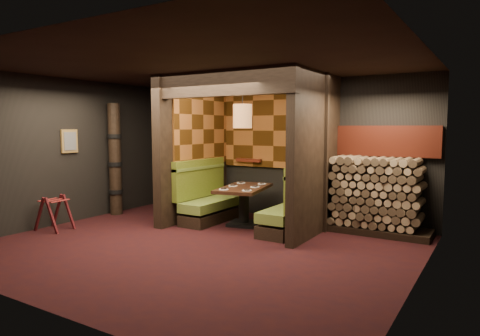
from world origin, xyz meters
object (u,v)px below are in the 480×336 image
booth_bench_right (294,210)px  dining_table (244,199)px  totem_column (115,160)px  pendant_lamp (242,116)px  booth_bench_left (209,201)px  luggage_rack (54,212)px  firewood_stack (381,196)px

booth_bench_right → dining_table: booth_bench_right is taller
booth_bench_right → totem_column: size_ratio=0.67×
pendant_lamp → booth_bench_right: bearing=2.4°
booth_bench_right → pendant_lamp: pendant_lamp is taller
booth_bench_left → pendant_lamp: (0.83, -0.04, 1.70)m
luggage_rack → totem_column: 1.82m
luggage_rack → booth_bench_right: bearing=29.2°
dining_table → firewood_stack: 2.52m
booth_bench_left → dining_table: size_ratio=1.03×
luggage_rack → totem_column: size_ratio=0.28×
booth_bench_right → pendant_lamp: 2.01m
booth_bench_right → dining_table: bearing=179.7°
pendant_lamp → luggage_rack: 3.91m
booth_bench_right → dining_table: 1.07m
booth_bench_left → firewood_stack: firewood_stack is taller
luggage_rack → totem_column: bearing=94.6°
luggage_rack → totem_column: totem_column is taller
booth_bench_left → dining_table: booth_bench_left is taller
pendant_lamp → dining_table: bearing=90.0°
luggage_rack → firewood_stack: firewood_stack is taller
booth_bench_right → pendant_lamp: (-1.06, -0.04, 1.70)m
totem_column → firewood_stack: size_ratio=1.39×
luggage_rack → firewood_stack: 5.95m
totem_column → firewood_stack: (5.33, 1.25, -0.51)m
luggage_rack → booth_bench_left: bearing=47.7°
luggage_rack → firewood_stack: size_ratio=0.39×
pendant_lamp → totem_column: 3.10m
booth_bench_left → firewood_stack: 3.33m
booth_bench_right → luggage_rack: bearing=-150.8°
booth_bench_left → totem_column: totem_column is taller
booth_bench_left → firewood_stack: bearing=12.2°
dining_table → pendant_lamp: size_ratio=1.59×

